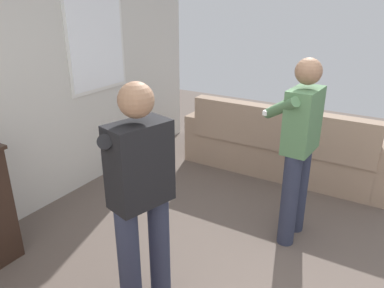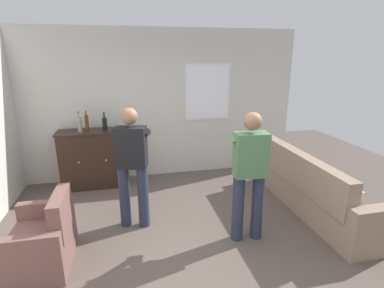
{
  "view_description": "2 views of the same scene",
  "coord_description": "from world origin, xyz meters",
  "views": [
    {
      "loc": [
        -2.35,
        -0.59,
        2.14
      ],
      "look_at": [
        -0.08,
        0.76,
        1.09
      ],
      "focal_mm": 35.0,
      "sensor_mm": 36.0,
      "label": 1
    },
    {
      "loc": [
        -0.73,
        -3.05,
        2.32
      ],
      "look_at": [
        0.15,
        0.87,
        1.12
      ],
      "focal_mm": 28.0,
      "sensor_mm": 36.0,
      "label": 2
    }
  ],
  "objects": [
    {
      "name": "person_standing_left",
      "position": [
        -0.69,
        0.79,
        0.94
      ],
      "size": [
        0.54,
        0.52,
        1.68
      ],
      "color": "#282D42",
      "rests_on": "ground"
    },
    {
      "name": "bottle_wine_green",
      "position": [
        -1.1,
        2.27,
        1.16
      ],
      "size": [
        0.08,
        0.08,
        0.32
      ],
      "color": "black",
      "rests_on": "sideboard_cabinet"
    },
    {
      "name": "person_standing_right",
      "position": [
        0.72,
        0.16,
        0.94
      ],
      "size": [
        0.56,
        0.49,
        1.68
      ],
      "color": "#282D42",
      "rests_on": "ground"
    },
    {
      "name": "couch",
      "position": [
        1.91,
        0.66,
        0.35
      ],
      "size": [
        0.57,
        2.55,
        0.92
      ],
      "color": "gray",
      "rests_on": "ground"
    },
    {
      "name": "ground",
      "position": [
        0.0,
        0.0,
        0.0
      ],
      "size": [
        10.4,
        10.4,
        0.0
      ],
      "primitive_type": "plane",
      "color": "brown"
    },
    {
      "name": "bottle_liquor_amber",
      "position": [
        -1.51,
        2.24,
        1.18
      ],
      "size": [
        0.07,
        0.07,
        0.35
      ],
      "color": "gray",
      "rests_on": "sideboard_cabinet"
    },
    {
      "name": "wall_back_with_window",
      "position": [
        0.02,
        2.66,
        1.41
      ],
      "size": [
        5.2,
        0.15,
        2.8
      ],
      "color": "beige",
      "rests_on": "ground"
    },
    {
      "name": "sideboard_cabinet",
      "position": [
        -1.34,
        2.3,
        0.52
      ],
      "size": [
        1.17,
        0.49,
        1.04
      ],
      "color": "black",
      "rests_on": "ground"
    },
    {
      "name": "bottle_spirits_clear",
      "position": [
        -1.4,
        2.29,
        1.19
      ],
      "size": [
        0.06,
        0.06,
        0.36
      ],
      "color": "#593314",
      "rests_on": "sideboard_cabinet"
    },
    {
      "name": "armchair",
      "position": [
        -1.73,
        0.18,
        0.29
      ],
      "size": [
        0.66,
        0.88,
        0.85
      ],
      "color": "brown",
      "rests_on": "ground"
    }
  ]
}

